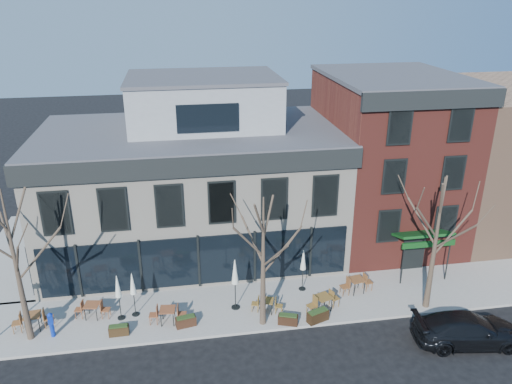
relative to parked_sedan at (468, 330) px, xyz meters
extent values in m
plane|color=black|center=(-12.60, 6.88, -0.76)|extent=(120.00, 120.00, 0.00)
cube|color=gray|center=(-9.35, 4.73, -0.69)|extent=(33.50, 4.70, 0.15)
cube|color=gray|center=(-23.85, 12.88, -0.69)|extent=(4.50, 12.00, 0.15)
cube|color=beige|center=(-12.60, 11.88, 3.24)|extent=(18.00, 10.00, 8.00)
cube|color=#47474C|center=(-12.60, 11.88, 7.29)|extent=(18.30, 10.30, 0.30)
cube|color=black|center=(-12.60, 6.76, 6.79)|extent=(18.30, 0.25, 1.10)
cube|color=black|center=(-21.72, 11.88, 6.79)|extent=(0.25, 10.30, 1.10)
cube|color=black|center=(-12.60, 6.82, 1.14)|extent=(17.20, 0.12, 3.00)
cube|color=black|center=(-21.66, 10.88, 1.14)|extent=(0.12, 7.50, 3.00)
cube|color=gray|center=(-11.60, 12.88, 8.84)|extent=(9.00, 6.50, 3.00)
cube|color=maroon|center=(0.40, 11.88, 4.74)|extent=(8.00, 10.00, 11.00)
cube|color=#47474C|center=(0.40, 11.88, 10.29)|extent=(8.20, 10.20, 0.25)
cube|color=black|center=(0.40, 6.76, 9.84)|extent=(8.20, 0.25, 1.00)
cube|color=#0D3A12|center=(0.40, 6.03, 2.14)|extent=(3.20, 1.66, 0.67)
cube|color=black|center=(0.40, 6.83, 0.49)|extent=(1.40, 0.10, 2.50)
cube|color=#8C664C|center=(10.40, 12.88, 4.24)|extent=(12.00, 12.00, 10.00)
cone|color=#382B21|center=(-21.10, 3.68, 3.35)|extent=(0.34, 0.34, 7.92)
cylinder|color=#382B21|center=(-20.03, 3.87, 3.92)|extent=(2.23, 0.50, 2.48)
cylinder|color=#382B21|center=(-21.55, 4.65, 4.38)|extent=(1.03, 2.05, 2.14)
cylinder|color=#382B21|center=(-20.65, 2.72, 4.29)|extent=(1.03, 2.04, 2.28)
cone|color=#382B21|center=(-9.60, 2.98, 2.91)|extent=(0.34, 0.34, 7.04)
cylinder|color=#382B21|center=(-8.65, 3.15, 3.41)|extent=(2.00, 0.46, 2.21)
cylinder|color=#382B21|center=(-10.00, 3.84, 3.82)|extent=(0.93, 1.84, 1.91)
cylinder|color=#382B21|center=(-10.35, 2.71, 4.28)|extent=(1.61, 0.68, 1.97)
cylinder|color=#382B21|center=(-9.20, 2.12, 3.74)|extent=(0.93, 1.83, 2.03)
cone|color=#382B21|center=(-0.60, 2.98, 3.13)|extent=(0.34, 0.34, 7.48)
cylinder|color=#382B21|center=(0.41, 3.16, 3.66)|extent=(2.12, 0.48, 2.35)
cylinder|color=#382B21|center=(-1.02, 3.89, 4.10)|extent=(0.98, 1.94, 2.03)
cylinder|color=#382B21|center=(-1.39, 2.69, 4.58)|extent=(1.71, 0.71, 2.09)
cylinder|color=#382B21|center=(-0.17, 2.07, 4.02)|extent=(0.98, 1.94, 2.16)
imported|color=black|center=(0.00, 0.00, 0.00)|extent=(5.48, 2.75, 1.53)
cylinder|color=#0D2DAB|center=(-20.03, 3.64, -0.24)|extent=(0.21, 0.21, 0.74)
cube|color=#0D2DAB|center=(-20.03, 3.64, 0.39)|extent=(0.25, 0.21, 0.53)
cone|color=#0D2DAB|center=(-20.03, 3.64, 0.71)|extent=(0.28, 0.28, 0.13)
cube|color=brown|center=(-21.10, 4.39, 0.22)|extent=(0.88, 0.88, 0.05)
cylinder|color=black|center=(-21.38, 4.04, -0.20)|extent=(0.05, 0.05, 0.82)
cylinder|color=black|center=(-20.74, 4.11, -0.20)|extent=(0.05, 0.05, 0.82)
cylinder|color=black|center=(-21.45, 4.68, -0.20)|extent=(0.05, 0.05, 0.82)
cylinder|color=black|center=(-20.81, 4.74, -0.20)|extent=(0.05, 0.05, 0.82)
cube|color=brown|center=(-18.28, 4.91, 0.16)|extent=(0.86, 0.86, 0.04)
cylinder|color=black|center=(-18.63, 4.67, -0.23)|extent=(0.04, 0.04, 0.77)
cylinder|color=black|center=(-18.04, 4.57, -0.23)|extent=(0.04, 0.04, 0.77)
cylinder|color=black|center=(-18.52, 5.26, -0.23)|extent=(0.04, 0.04, 0.77)
cylinder|color=black|center=(-17.94, 5.15, -0.23)|extent=(0.04, 0.04, 0.77)
cube|color=brown|center=(-14.40, 3.80, 0.20)|extent=(0.86, 0.86, 0.04)
cylinder|color=black|center=(-14.75, 3.53, -0.21)|extent=(0.04, 0.04, 0.80)
cylinder|color=black|center=(-14.13, 3.45, -0.21)|extent=(0.04, 0.04, 0.80)
cylinder|color=black|center=(-14.67, 4.14, -0.21)|extent=(0.04, 0.04, 0.80)
cylinder|color=black|center=(-14.06, 4.07, -0.21)|extent=(0.04, 0.04, 0.80)
cube|color=brown|center=(-9.21, 3.89, 0.10)|extent=(0.87, 0.87, 0.04)
cylinder|color=black|center=(-9.55, 3.72, -0.26)|extent=(0.04, 0.04, 0.70)
cylinder|color=black|center=(-9.04, 3.54, -0.26)|extent=(0.04, 0.04, 0.70)
cylinder|color=black|center=(-9.38, 4.23, -0.26)|extent=(0.04, 0.04, 0.70)
cylinder|color=black|center=(-8.86, 4.06, -0.26)|extent=(0.04, 0.04, 0.70)
cube|color=brown|center=(-6.23, 3.55, 0.21)|extent=(1.02, 1.02, 0.05)
cylinder|color=black|center=(-6.42, 3.14, -0.21)|extent=(0.05, 0.05, 0.82)
cylinder|color=black|center=(-5.82, 3.36, -0.21)|extent=(0.05, 0.05, 0.82)
cylinder|color=black|center=(-6.63, 3.74, -0.21)|extent=(0.05, 0.05, 0.82)
cylinder|color=black|center=(-6.03, 3.96, -0.21)|extent=(0.05, 0.05, 0.82)
cube|color=brown|center=(-3.88, 4.90, 0.22)|extent=(0.92, 0.92, 0.05)
cylinder|color=black|center=(-4.14, 4.53, -0.20)|extent=(0.05, 0.05, 0.82)
cylinder|color=black|center=(-3.51, 4.64, -0.20)|extent=(0.05, 0.05, 0.82)
cylinder|color=black|center=(-4.25, 5.16, -0.20)|extent=(0.05, 0.05, 0.82)
cylinder|color=black|center=(-3.62, 5.27, -0.20)|extent=(0.05, 0.05, 0.82)
cylinder|color=black|center=(-16.82, 4.57, -0.59)|extent=(0.41, 0.41, 0.06)
cylinder|color=black|center=(-16.82, 4.57, 0.41)|extent=(0.05, 0.05, 2.05)
cone|color=silver|center=(-16.82, 4.57, 1.35)|extent=(0.34, 0.34, 1.21)
cylinder|color=black|center=(-16.10, 4.77, -0.59)|extent=(0.40, 0.40, 0.05)
cylinder|color=black|center=(-16.10, 4.77, 0.39)|extent=(0.05, 0.05, 2.01)
cone|color=silver|center=(-16.10, 4.77, 1.30)|extent=(0.33, 0.33, 1.19)
cylinder|color=black|center=(-10.81, 4.52, -0.58)|extent=(0.47, 0.47, 0.06)
cylinder|color=black|center=(-10.81, 4.52, 0.57)|extent=(0.05, 0.05, 2.36)
cone|color=silver|center=(-10.81, 4.52, 1.64)|extent=(0.39, 0.39, 1.40)
cylinder|color=black|center=(-6.82, 5.67, -0.59)|extent=(0.41, 0.41, 0.06)
cylinder|color=black|center=(-6.82, 5.67, 0.40)|extent=(0.05, 0.05, 2.03)
cone|color=silver|center=(-6.82, 5.67, 1.32)|extent=(0.33, 0.33, 1.20)
cube|color=#2F200F|center=(-16.82, 3.23, -0.37)|extent=(0.98, 0.41, 0.49)
cube|color=#1E3314|center=(-16.82, 3.23, -0.11)|extent=(0.88, 0.33, 0.08)
cube|color=#321C10|center=(-13.51, 3.38, -0.36)|extent=(1.08, 0.60, 0.51)
cube|color=#1E3314|center=(-13.51, 3.38, -0.08)|extent=(0.97, 0.50, 0.08)
cube|color=black|center=(-8.34, 2.68, -0.36)|extent=(1.09, 0.72, 0.51)
cube|color=#1E3314|center=(-8.34, 2.68, -0.09)|extent=(0.97, 0.61, 0.08)
cube|color=black|center=(-6.76, 2.68, -0.33)|extent=(1.23, 0.83, 0.57)
cube|color=#1E3314|center=(-6.76, 2.68, -0.02)|extent=(1.09, 0.70, 0.09)
camera|label=1|loc=(-13.43, -17.93, 15.33)|focal=35.00mm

